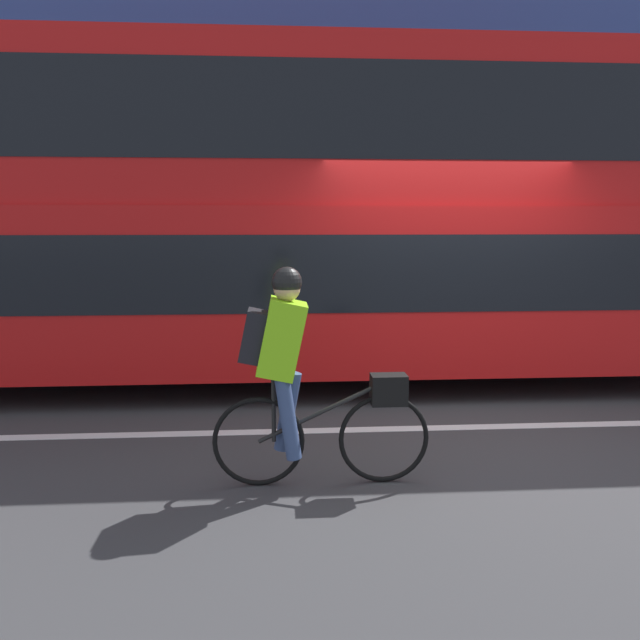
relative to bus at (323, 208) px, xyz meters
name	(u,v)px	position (x,y,z in m)	size (l,w,h in m)	color
ground_plane	(459,424)	(1.16, -1.82, -2.06)	(80.00, 80.00, 0.00)	#38383A
road_center_line	(462,427)	(1.16, -1.91, -2.06)	(50.00, 0.14, 0.01)	silver
sidewalk_curb	(372,324)	(1.16, 3.65, -1.99)	(60.00, 1.71, 0.15)	gray
building_facade	(367,72)	(1.16, 4.66, 2.60)	(60.00, 0.30, 9.33)	#33478C
bus	(323,208)	(0.00, 0.00, 0.00)	(9.80, 2.49, 3.73)	black
cyclist_on_bike	(298,370)	(-0.41, -3.08, -1.20)	(1.58, 0.32, 1.60)	black
trash_bin	(292,298)	(-0.29, 3.57, -1.49)	(0.49, 0.49, 0.85)	#515156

